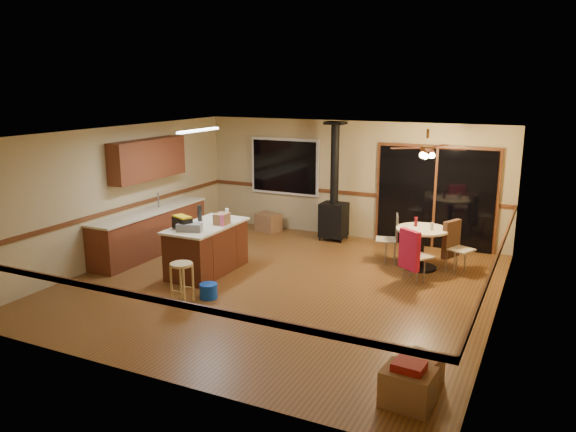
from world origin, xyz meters
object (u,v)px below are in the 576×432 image
Objects in this scene: toolbox_grey at (189,227)px; box_corner_a at (408,387)px; toolbox_black at (182,223)px; bar_stool at (182,283)px; dining_table at (422,241)px; blue_bucket at (209,291)px; box_under_window at (268,222)px; box_corner_b at (423,368)px; chair_near at (411,250)px; chair_left at (392,233)px; kitchen_island at (207,248)px; wood_stove at (334,208)px; chair_right at (453,240)px.

toolbox_grey is 0.79× the size of box_corner_a.
toolbox_black is 0.58× the size of bar_stool.
toolbox_grey reaches higher than dining_table.
blue_bucket is at bearing -34.28° from toolbox_black.
blue_bucket is (0.93, -0.63, -0.88)m from toolbox_black.
box_under_window reaches higher than box_corner_a.
box_corner_b is at bearing -76.99° from dining_table.
box_under_window is at bearing 151.86° from chair_near.
dining_table is 0.62m from chair_left.
box_under_window is 1.31× the size of box_corner_b.
box_under_window is at bearing 129.10° from box_corner_a.
kitchen_island is at bearing 147.99° from box_corner_a.
kitchen_island is 3.98× the size of toolbox_grey.
chair_left is 0.74× the size of chair_near.
chair_near is (3.49, 1.04, 0.14)m from kitchen_island.
bar_stool is at bearing -128.34° from blue_bucket.
dining_table is (3.51, 2.39, -0.43)m from toolbox_grey.
kitchen_island reaches higher than blue_bucket.
dining_table is at bearing 89.71° from chair_near.
wood_stove is 1.73m from box_under_window.
chair_left is 0.96× the size of box_corner_a.
wood_stove is 4.22m from blue_bucket.
box_under_window is (-1.65, 0.05, -0.52)m from wood_stove.
blue_bucket is at bearing 163.39° from box_corner_b.
wood_stove reaches higher than blue_bucket.
dining_table is at bearing 101.04° from box_corner_a.
chair_right is (0.53, 0.13, 0.06)m from dining_table.
chair_left is 0.98× the size of box_under_window.
chair_right is at bearing -20.68° from wood_stove.
chair_right is 4.53m from box_under_window.
wood_stove reaches higher than box_under_window.
box_corner_a is at bearing -76.51° from chair_near.
toolbox_black reaches higher than chair_left.
kitchen_island is at bearing 108.42° from bar_stool.
toolbox_grey is 0.44× the size of dining_table.
kitchen_island is at bearing 124.22° from blue_bucket.
chair_near is (3.51, 1.53, -0.37)m from toolbox_grey.
chair_near is at bearing -58.76° from chair_left.
chair_left is at bearing -18.32° from box_under_window.
chair_right reaches higher than box_corner_a.
wood_stove is 2.97m from chair_near.
chair_right reaches higher than kitchen_island.
toolbox_grey is 5.02m from box_corner_a.
box_corner_b is at bearing -69.89° from chair_left.
bar_stool is at bearing 169.02° from box_corner_b.
chair_near is 1.00× the size of chair_right.
box_under_window is (-0.83, 4.52, -0.12)m from bar_stool.
bar_stool is at bearing -125.15° from chair_left.
chair_near is 3.92m from box_corner_a.
bar_stool is 4.60m from box_under_window.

